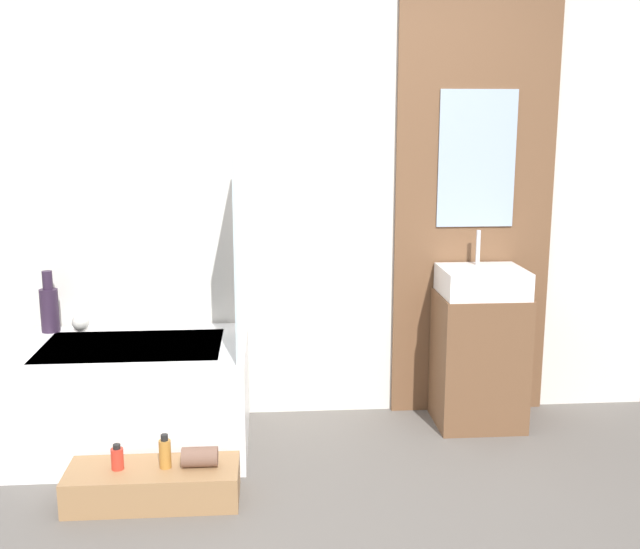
% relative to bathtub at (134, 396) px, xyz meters
% --- Properties ---
extents(wall_tiled_back, '(4.20, 0.06, 2.60)m').
position_rel_bathtub_xyz_m(wall_tiled_back, '(0.86, 0.45, 1.02)').
color(wall_tiled_back, silver).
rests_on(wall_tiled_back, ground_plane).
extents(wall_wood_accent, '(0.90, 0.04, 2.60)m').
position_rel_bathtub_xyz_m(wall_wood_accent, '(1.87, 0.40, 1.03)').
color(wall_wood_accent, brown).
rests_on(wall_wood_accent, ground_plane).
extents(bathtub, '(1.17, 0.80, 0.55)m').
position_rel_bathtub_xyz_m(bathtub, '(0.00, 0.00, 0.00)').
color(bathtub, white).
rests_on(bathtub, ground_plane).
extents(glass_shower_screen, '(0.01, 0.60, 1.00)m').
position_rel_bathtub_xyz_m(glass_shower_screen, '(0.55, -0.08, 0.78)').
color(glass_shower_screen, silver).
rests_on(glass_shower_screen, bathtub).
extents(wooden_step_bench, '(0.76, 0.30, 0.16)m').
position_rel_bathtub_xyz_m(wooden_step_bench, '(0.17, -0.60, -0.20)').
color(wooden_step_bench, '#997047').
rests_on(wooden_step_bench, ground_plane).
extents(vanity_cabinet, '(0.47, 0.41, 0.75)m').
position_rel_bathtub_xyz_m(vanity_cabinet, '(1.87, 0.17, 0.09)').
color(vanity_cabinet, brown).
rests_on(vanity_cabinet, ground_plane).
extents(sink, '(0.45, 0.39, 0.34)m').
position_rel_bathtub_xyz_m(sink, '(1.87, 0.18, 0.54)').
color(sink, white).
rests_on(sink, vanity_cabinet).
extents(vase_tall_dark, '(0.10, 0.10, 0.34)m').
position_rel_bathtub_xyz_m(vase_tall_dark, '(-0.48, 0.30, 0.41)').
color(vase_tall_dark, '#2D1E33').
rests_on(vase_tall_dark, bathtub).
extents(vase_round_light, '(0.09, 0.09, 0.09)m').
position_rel_bathtub_xyz_m(vase_round_light, '(-0.32, 0.30, 0.32)').
color(vase_round_light, silver).
rests_on(vase_round_light, bathtub).
extents(bottle_soap_primary, '(0.06, 0.06, 0.12)m').
position_rel_bathtub_xyz_m(bottle_soap_primary, '(0.02, -0.60, -0.07)').
color(bottle_soap_primary, red).
rests_on(bottle_soap_primary, wooden_step_bench).
extents(bottle_soap_secondary, '(0.05, 0.05, 0.16)m').
position_rel_bathtub_xyz_m(bottle_soap_secondary, '(0.23, -0.60, -0.05)').
color(bottle_soap_secondary, '#B2752D').
rests_on(bottle_soap_secondary, wooden_step_bench).
extents(towel_roll, '(0.16, 0.09, 0.09)m').
position_rel_bathtub_xyz_m(towel_roll, '(0.38, -0.60, -0.07)').
color(towel_roll, brown).
rests_on(towel_roll, wooden_step_bench).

